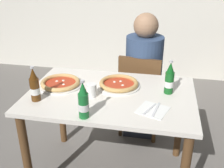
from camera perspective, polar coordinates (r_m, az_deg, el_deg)
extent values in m
cube|color=silver|center=(1.94, -0.29, -2.36)|extent=(1.20, 0.80, 0.03)
cylinder|color=brown|center=(2.05, -17.77, -14.59)|extent=(0.06, 0.06, 0.72)
cylinder|color=brown|center=(2.55, -10.75, -5.23)|extent=(0.06, 0.06, 0.72)
cylinder|color=brown|center=(2.40, 14.28, -7.71)|extent=(0.06, 0.06, 0.72)
cube|color=brown|center=(2.66, 6.50, -1.87)|extent=(0.45, 0.45, 0.04)
cube|color=brown|center=(2.40, 5.75, 0.96)|extent=(0.38, 0.09, 0.40)
cylinder|color=brown|center=(2.88, 10.37, -4.89)|extent=(0.04, 0.04, 0.41)
cylinder|color=brown|center=(2.94, 3.84, -3.85)|extent=(0.04, 0.04, 0.41)
cylinder|color=brown|center=(2.60, 9.06, -8.47)|extent=(0.04, 0.04, 0.41)
cylinder|color=brown|center=(2.66, 1.82, -7.21)|extent=(0.04, 0.04, 0.41)
cube|color=#2D3342|center=(2.74, 6.26, -5.88)|extent=(0.32, 0.28, 0.45)
cylinder|color=#33476B|center=(2.52, 6.79, 3.92)|extent=(0.34, 0.34, 0.55)
sphere|color=#9E7556|center=(2.41, 7.24, 12.24)|extent=(0.22, 0.22, 0.22)
cylinder|color=white|center=(2.03, 1.44, -0.37)|extent=(0.32, 0.32, 0.01)
cylinder|color=#BC381E|center=(2.02, 1.45, -0.09)|extent=(0.23, 0.23, 0.01)
torus|color=tan|center=(2.02, 1.45, 0.19)|extent=(0.29, 0.29, 0.03)
sphere|color=silver|center=(2.05, 0.49, 0.33)|extent=(0.02, 0.02, 0.02)
sphere|color=silver|center=(2.00, 2.28, -0.38)|extent=(0.02, 0.02, 0.02)
sphere|color=silver|center=(2.06, 1.85, 0.45)|extent=(0.02, 0.02, 0.02)
cylinder|color=white|center=(2.08, -10.88, -0.21)|extent=(0.32, 0.32, 0.01)
cylinder|color=#BC381E|center=(2.07, -10.91, 0.07)|extent=(0.23, 0.23, 0.01)
torus|color=tan|center=(2.07, -10.93, 0.34)|extent=(0.30, 0.30, 0.03)
sphere|color=silver|center=(2.11, -11.66, 0.48)|extent=(0.02, 0.02, 0.02)
sphere|color=silver|center=(2.04, -10.25, -0.22)|extent=(0.02, 0.02, 0.02)
sphere|color=silver|center=(2.11, -10.29, 0.60)|extent=(0.02, 0.02, 0.02)
cylinder|color=#14591E|center=(1.94, 12.06, 0.26)|extent=(0.06, 0.06, 0.16)
cone|color=#14591E|center=(1.90, 12.38, 3.48)|extent=(0.05, 0.05, 0.07)
cylinder|color=#B7B7BC|center=(1.88, 12.50, 4.71)|extent=(0.03, 0.03, 0.01)
cylinder|color=white|center=(1.95, 12.04, 0.05)|extent=(0.07, 0.07, 0.04)
cylinder|color=#512D0F|center=(1.88, -16.07, -1.14)|extent=(0.06, 0.06, 0.16)
cone|color=#512D0F|center=(1.83, -16.50, 2.16)|extent=(0.05, 0.05, 0.07)
cylinder|color=#B7B7BC|center=(1.81, -16.67, 3.42)|extent=(0.03, 0.03, 0.01)
cylinder|color=white|center=(1.88, -16.04, -1.36)|extent=(0.07, 0.07, 0.04)
cylinder|color=#196B2D|center=(1.62, -6.06, -4.60)|extent=(0.06, 0.06, 0.16)
cone|color=#196B2D|center=(1.57, -6.25, -0.86)|extent=(0.05, 0.05, 0.07)
cylinder|color=#B7B7BC|center=(1.55, -6.32, 0.58)|extent=(0.03, 0.03, 0.01)
cylinder|color=white|center=(1.62, -6.04, -4.84)|extent=(0.07, 0.07, 0.04)
cube|color=white|center=(1.74, 8.66, -5.48)|extent=(0.23, 0.23, 0.00)
cube|color=silver|center=(1.74, 9.33, -5.40)|extent=(0.05, 0.19, 0.00)
cube|color=silver|center=(1.74, 8.01, -5.29)|extent=(0.08, 0.16, 0.00)
cylinder|color=white|center=(1.87, -4.40, -1.34)|extent=(0.07, 0.07, 0.09)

